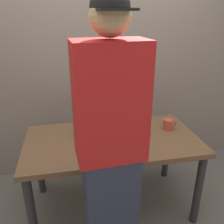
# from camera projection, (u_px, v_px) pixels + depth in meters

# --- Properties ---
(ground_plane) EXTENTS (8.00, 8.00, 0.00)m
(ground_plane) POSITION_uv_depth(u_px,v_px,m) (112.00, 204.00, 2.36)
(ground_plane) COLOR slate
(ground_plane) RESTS_ON ground
(desk) EXTENTS (1.50, 0.79, 0.75)m
(desk) POSITION_uv_depth(u_px,v_px,m) (112.00, 148.00, 2.10)
(desk) COLOR brown
(desk) RESTS_ON ground
(laptop) EXTENTS (0.37, 0.37, 0.23)m
(laptop) POSITION_uv_depth(u_px,v_px,m) (126.00, 124.00, 2.22)
(laptop) COLOR #383D4C
(laptop) RESTS_ON desk
(beer_bottle_green) EXTENTS (0.08, 0.08, 0.31)m
(beer_bottle_green) POSITION_uv_depth(u_px,v_px,m) (85.00, 126.00, 2.02)
(beer_bottle_green) COLOR #333333
(beer_bottle_green) RESTS_ON desk
(beer_bottle_dark) EXTENTS (0.07, 0.07, 0.27)m
(beer_bottle_dark) POSITION_uv_depth(u_px,v_px,m) (99.00, 129.00, 2.01)
(beer_bottle_dark) COLOR brown
(beer_bottle_dark) RESTS_ON desk
(beer_bottle_brown) EXTENTS (0.06, 0.06, 0.29)m
(beer_bottle_brown) POSITION_uv_depth(u_px,v_px,m) (83.00, 123.00, 2.11)
(beer_bottle_brown) COLOR #472B14
(beer_bottle_brown) RESTS_ON desk
(person_figure) EXTENTS (0.42, 0.31, 1.88)m
(person_figure) POSITION_uv_depth(u_px,v_px,m) (110.00, 154.00, 1.45)
(person_figure) COLOR #2D3347
(person_figure) RESTS_ON ground
(coffee_mug) EXTENTS (0.12, 0.09, 0.10)m
(coffee_mug) POSITION_uv_depth(u_px,v_px,m) (168.00, 124.00, 2.22)
(coffee_mug) COLOR #BF4C33
(coffee_mug) RESTS_ON desk
(back_wall) EXTENTS (6.00, 0.10, 2.60)m
(back_wall) POSITION_uv_depth(u_px,v_px,m) (99.00, 59.00, 2.53)
(back_wall) COLOR gray
(back_wall) RESTS_ON ground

